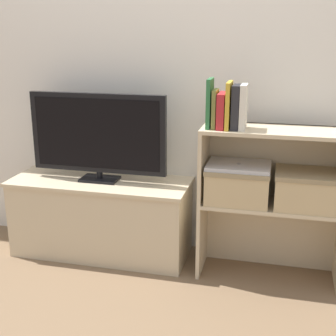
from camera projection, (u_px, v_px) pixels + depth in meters
The scene contains 15 objects.
ground_plane at pixel (162, 275), 2.63m from camera, with size 16.00×16.00×0.00m, color brown.
wall_back at pixel (179, 52), 2.68m from camera, with size 10.00×0.05×2.40m.
tv_stand at pixel (101, 217), 2.84m from camera, with size 1.07×0.41×0.47m.
tv at pixel (98, 135), 2.69m from camera, with size 0.81×0.14×0.51m.
bookshelf_lower_tier at pixel (270, 226), 2.61m from camera, with size 0.76×0.30×0.43m.
bookshelf_upper_tier at pixel (275, 154), 2.49m from camera, with size 0.76×0.30×0.40m.
book_forest at pixel (210, 103), 2.40m from camera, with size 0.02×0.13×0.25m.
book_olive at pixel (215, 109), 2.40m from camera, with size 0.02×0.12×0.20m.
book_crimson at pixel (222, 111), 2.39m from camera, with size 0.04×0.15×0.18m.
book_mustard at pixel (229, 105), 2.38m from camera, with size 0.02×0.16×0.24m.
book_charcoal at pixel (236, 107), 2.37m from camera, with size 0.04×0.13×0.22m.
book_ivory at pixel (243, 107), 2.36m from camera, with size 0.03×0.13×0.23m.
storage_basket_left at pixel (238, 182), 2.51m from camera, with size 0.34×0.26×0.19m.
storage_basket_right at pixel (308, 188), 2.43m from camera, with size 0.34×0.26×0.19m.
laptop at pixel (239, 165), 2.48m from camera, with size 0.33×0.25×0.02m.
Camera 1 is at (0.59, -2.27, 1.34)m, focal length 50.00 mm.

